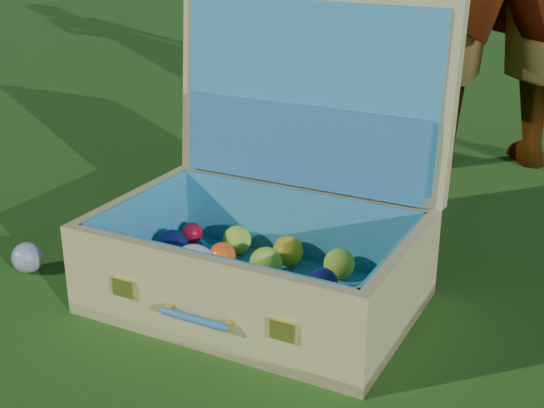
{
  "coord_description": "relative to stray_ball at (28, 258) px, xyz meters",
  "views": [
    {
      "loc": [
        0.74,
        -1.44,
        0.79
      ],
      "look_at": [
        0.17,
        -0.04,
        0.2
      ],
      "focal_mm": 50.0,
      "sensor_mm": 36.0,
      "label": 1
    }
  ],
  "objects": [
    {
      "name": "ground",
      "position": [
        0.38,
        0.19,
        -0.04
      ],
      "size": [
        60.0,
        60.0,
        0.0
      ],
      "primitive_type": "plane",
      "color": "#215114",
      "rests_on": "ground"
    },
    {
      "name": "stray_ball",
      "position": [
        0.0,
        0.0,
        0.0
      ],
      "size": [
        0.07,
        0.07,
        0.07
      ],
      "primitive_type": "sphere",
      "color": "teal",
      "rests_on": "ground"
    },
    {
      "name": "suitcase",
      "position": [
        0.56,
        0.14,
        0.14
      ],
      "size": [
        0.7,
        0.58,
        0.63
      ],
      "rotation": [
        0.0,
        0.0,
        -0.09
      ],
      "color": "#CDBB6E",
      "rests_on": "ground"
    }
  ]
}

